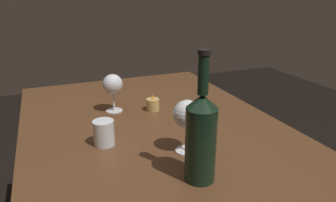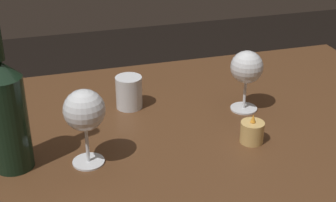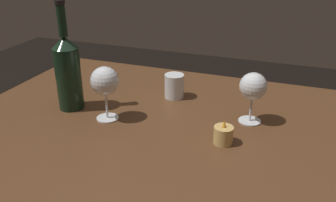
{
  "view_description": "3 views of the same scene",
  "coord_description": "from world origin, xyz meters",
  "px_view_note": "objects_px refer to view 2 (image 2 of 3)",
  "views": [
    {
      "loc": [
        -0.97,
        0.34,
        1.21
      ],
      "look_at": [
        -0.03,
        -0.04,
        0.84
      ],
      "focal_mm": 33.65,
      "sensor_mm": 36.0,
      "label": 1
    },
    {
      "loc": [
        -0.29,
        -0.9,
        1.31
      ],
      "look_at": [
        -0.03,
        -0.01,
        0.85
      ],
      "focal_mm": 53.21,
      "sensor_mm": 36.0,
      "label": 2
    },
    {
      "loc": [
        0.3,
        -0.88,
        1.24
      ],
      "look_at": [
        0.0,
        -0.08,
        0.85
      ],
      "focal_mm": 38.79,
      "sensor_mm": 36.0,
      "label": 3
    }
  ],
  "objects_px": {
    "wine_glass_right": "(247,69)",
    "water_tumbler": "(129,94)",
    "votive_candle": "(252,133)",
    "wine_glass_left": "(84,112)",
    "wine_bottle": "(6,112)"
  },
  "relations": [
    {
      "from": "wine_glass_right",
      "to": "water_tumbler",
      "type": "bearing_deg",
      "value": 161.16
    },
    {
      "from": "water_tumbler",
      "to": "votive_candle",
      "type": "height_order",
      "value": "water_tumbler"
    },
    {
      "from": "water_tumbler",
      "to": "votive_candle",
      "type": "distance_m",
      "value": 0.33
    },
    {
      "from": "wine_glass_right",
      "to": "votive_candle",
      "type": "height_order",
      "value": "wine_glass_right"
    },
    {
      "from": "wine_glass_right",
      "to": "water_tumbler",
      "type": "relative_size",
      "value": 1.89
    },
    {
      "from": "water_tumbler",
      "to": "votive_candle",
      "type": "xyz_separation_m",
      "value": [
        0.22,
        -0.24,
        -0.01
      ]
    },
    {
      "from": "wine_glass_left",
      "to": "wine_bottle",
      "type": "bearing_deg",
      "value": 168.5
    },
    {
      "from": "wine_glass_left",
      "to": "wine_glass_right",
      "type": "height_order",
      "value": "wine_glass_left"
    },
    {
      "from": "wine_bottle",
      "to": "votive_candle",
      "type": "xyz_separation_m",
      "value": [
        0.5,
        -0.05,
        -0.1
      ]
    },
    {
      "from": "wine_glass_right",
      "to": "water_tumbler",
      "type": "distance_m",
      "value": 0.29
    },
    {
      "from": "wine_bottle",
      "to": "wine_glass_left",
      "type": "bearing_deg",
      "value": -11.5
    },
    {
      "from": "wine_glass_left",
      "to": "water_tumbler",
      "type": "height_order",
      "value": "wine_glass_left"
    },
    {
      "from": "wine_bottle",
      "to": "wine_glass_right",
      "type": "bearing_deg",
      "value": 10.31
    },
    {
      "from": "wine_glass_left",
      "to": "votive_candle",
      "type": "relative_size",
      "value": 2.44
    },
    {
      "from": "wine_glass_left",
      "to": "votive_candle",
      "type": "xyz_separation_m",
      "value": [
        0.36,
        -0.02,
        -0.1
      ]
    }
  ]
}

